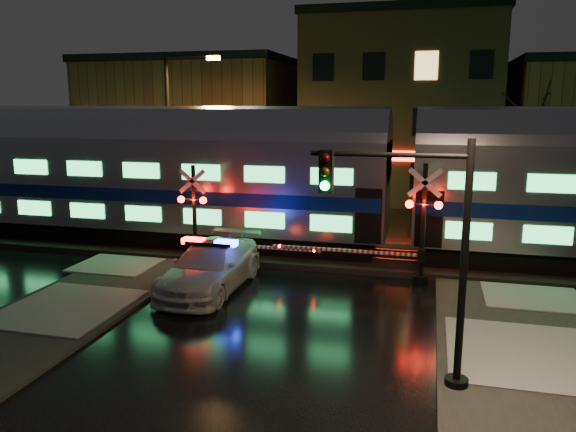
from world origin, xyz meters
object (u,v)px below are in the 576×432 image
object	(u,v)px
crossing_signal_right	(412,235)
streetlight	(174,129)
traffic_light	(422,259)
crossing_signal_left	(203,227)
police_car	(210,267)

from	to	relation	value
crossing_signal_right	streetlight	bearing A→B (deg)	151.00
traffic_light	streetlight	xyz separation A→B (m)	(-12.49, 14.08, 2.07)
crossing_signal_left	streetlight	size ratio (longest dim) A/B	0.65
crossing_signal_right	crossing_signal_left	distance (m)	7.81
crossing_signal_left	traffic_light	distance (m)	11.14
crossing_signal_left	traffic_light	world-z (taller)	traffic_light
traffic_light	crossing_signal_right	bearing A→B (deg)	81.18
crossing_signal_right	traffic_light	bearing A→B (deg)	-86.71
crossing_signal_right	streetlight	distance (m)	14.18
police_car	crossing_signal_right	size ratio (longest dim) A/B	0.92
traffic_light	crossing_signal_left	bearing A→B (deg)	126.00
traffic_light	streetlight	distance (m)	18.94
crossing_signal_right	traffic_light	world-z (taller)	traffic_light
crossing_signal_left	traffic_light	bearing A→B (deg)	-41.89
police_car	crossing_signal_left	size ratio (longest dim) A/B	0.98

